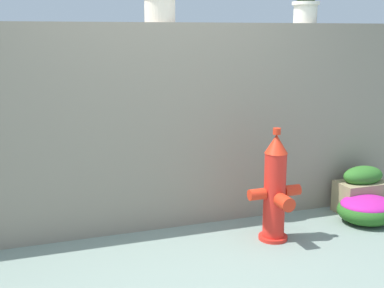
% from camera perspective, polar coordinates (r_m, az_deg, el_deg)
% --- Properties ---
extents(ground_plane, '(24.00, 24.00, 0.00)m').
position_cam_1_polar(ground_plane, '(3.59, 1.61, -15.06)').
color(ground_plane, gray).
extents(stone_wall, '(6.36, 0.35, 1.74)m').
position_cam_1_polar(stone_wall, '(4.34, -3.73, 2.03)').
color(stone_wall, gray).
rests_on(stone_wall, ground).
extents(fire_hydrant, '(0.45, 0.36, 0.93)m').
position_cam_1_polar(fire_hydrant, '(4.11, 9.43, -5.24)').
color(fire_hydrant, red).
rests_on(fire_hydrant, ground).
extents(flower_bush_left, '(0.54, 0.49, 0.24)m').
position_cam_1_polar(flower_bush_left, '(4.78, 19.29, -6.93)').
color(flower_bush_left, '#275D1E').
rests_on(flower_bush_left, ground).
extents(planter_box, '(0.47, 0.28, 0.45)m').
position_cam_1_polar(planter_box, '(4.99, 18.73, -5.01)').
color(planter_box, '#90835D').
rests_on(planter_box, ground).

